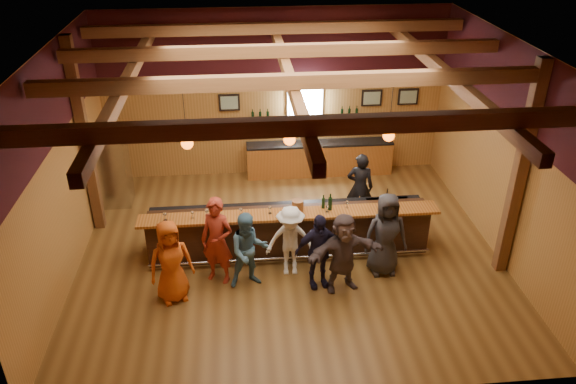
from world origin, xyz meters
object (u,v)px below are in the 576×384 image
customer_orange (171,262)px  bartender (360,187)px  customer_white (290,241)px  customer_dark (386,234)px  back_bar_cabinet (319,158)px  bar_counter (289,228)px  bottle_a (323,203)px  customer_redvest (217,241)px  customer_navy (318,251)px  customer_denim (249,251)px  ice_bucket (298,206)px  customer_brown (343,253)px  stainless_fridge (114,171)px

customer_orange → bartender: customer_orange is taller
customer_white → customer_dark: size_ratio=0.86×
back_bar_cabinet → customer_white: customer_white is taller
bar_counter → bartender: bearing=32.1°
back_bar_cabinet → customer_dark: 4.64m
customer_dark → bottle_a: size_ratio=5.81×
bar_counter → customer_redvest: bearing=-147.8°
customer_navy → bartender: (1.34, 2.44, 0.04)m
back_bar_cabinet → customer_denim: bearing=-113.8°
ice_bucket → back_bar_cabinet: bearing=74.9°
customer_denim → ice_bucket: customer_denim is taller
customer_redvest → customer_brown: customer_redvest is taller
customer_white → ice_bucket: bearing=73.6°
back_bar_cabinet → customer_brown: (-0.28, -5.04, 0.37)m
customer_denim → ice_bucket: size_ratio=6.26×
stainless_fridge → customer_redvest: (2.59, -3.41, 0.04)m
customer_white → customer_brown: customer_brown is taller
customer_white → customer_brown: 1.14m
bar_counter → customer_dark: 2.15m
customer_denim → customer_white: (0.85, 0.31, -0.04)m
customer_orange → customer_redvest: customer_redvest is taller
customer_brown → bartender: bartender is taller
customer_denim → bartender: (2.70, 2.30, 0.04)m
customer_denim → customer_navy: (1.35, -0.14, -0.00)m
customer_white → customer_brown: bearing=-28.7°
customer_navy → back_bar_cabinet: bearing=71.4°
back_bar_cabinet → customer_dark: size_ratio=2.21×
bottle_a → stainless_fridge: bearing=151.4°
stainless_fridge → customer_navy: bearing=-39.7°
customer_redvest → bottle_a: 2.38m
bottle_a → customer_redvest: bearing=-160.6°
stainless_fridge → customer_white: stainless_fridge is taller
bar_counter → customer_dark: size_ratio=3.48×
bartender → customer_brown: bearing=83.9°
customer_orange → customer_white: bearing=-5.5°
customer_navy → customer_redvest: bearing=159.7°
back_bar_cabinet → ice_bucket: ice_bucket is taller
customer_white → ice_bucket: size_ratio=5.97×
customer_redvest → bartender: customer_redvest is taller
bartender → ice_bucket: 2.18m
ice_bucket → customer_navy: bearing=-74.6°
back_bar_cabinet → customer_brown: customer_brown is taller
stainless_fridge → ice_bucket: 5.07m
customer_brown → ice_bucket: bearing=110.0°
back_bar_cabinet → bottle_a: 3.86m
stainless_fridge → customer_denim: bearing=-48.6°
customer_white → customer_orange: bearing=-162.7°
back_bar_cabinet → ice_bucket: 4.05m
bar_counter → customer_denim: customer_denim is taller
bar_counter → bottle_a: bottle_a is taller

